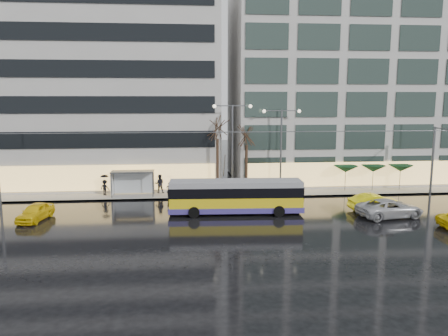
{
  "coord_description": "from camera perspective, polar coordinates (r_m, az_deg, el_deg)",
  "views": [
    {
      "loc": [
        -2.81,
        -32.81,
        9.81
      ],
      "look_at": [
        0.62,
        5.0,
        3.71
      ],
      "focal_mm": 35.0,
      "sensor_mm": 36.0,
      "label": 1
    }
  ],
  "objects": [
    {
      "name": "parasol_a",
      "position": [
        47.49,
        15.61,
        -0.13
      ],
      "size": [
        2.5,
        2.5,
        2.65
      ],
      "color": "#595B60",
      "rests_on": "sidewalk"
    },
    {
      "name": "ground",
      "position": [
        34.35,
        -0.28,
        -7.46
      ],
      "size": [
        140.0,
        140.0,
        0.0
      ],
      "primitive_type": "plane",
      "color": "black",
      "rests_on": "ground"
    },
    {
      "name": "street_lamp_near",
      "position": [
        44.04,
        1.11,
        4.15
      ],
      "size": [
        3.96,
        0.36,
        9.03
      ],
      "color": "#595B60",
      "rests_on": "sidewalk"
    },
    {
      "name": "taxi_b",
      "position": [
        40.61,
        19.12,
        -4.28
      ],
      "size": [
        4.62,
        1.81,
        1.5
      ],
      "primitive_type": "imported",
      "rotation": [
        0.0,
        0.0,
        1.62
      ],
      "color": "#FFF40D",
      "rests_on": "ground"
    },
    {
      "name": "sidewalk",
      "position": [
        48.05,
        0.67,
        -2.56
      ],
      "size": [
        80.0,
        10.0,
        0.15
      ],
      "primitive_type": "cube",
      "color": "gray",
      "rests_on": "ground"
    },
    {
      "name": "pedestrian_a",
      "position": [
        43.02,
        -7.19,
        -1.9
      ],
      "size": [
        1.1,
        1.12,
        2.19
      ],
      "color": "black",
      "rests_on": "sidewalk"
    },
    {
      "name": "sedan_silver",
      "position": [
        38.88,
        20.85,
        -4.93
      ],
      "size": [
        5.85,
        3.4,
        1.53
      ],
      "primitive_type": "imported",
      "rotation": [
        0.0,
        0.0,
        1.73
      ],
      "color": "#AEAFB3",
      "rests_on": "ground"
    },
    {
      "name": "trolleybus",
      "position": [
        37.3,
        1.55,
        -3.88
      ],
      "size": [
        11.39,
        4.64,
        5.24
      ],
      "color": "gold",
      "rests_on": "ground"
    },
    {
      "name": "catenary",
      "position": [
        41.29,
        0.15,
        1.39
      ],
      "size": [
        42.24,
        5.12,
        7.0
      ],
      "color": "#595B60",
      "rests_on": "ground"
    },
    {
      "name": "bus_shelter",
      "position": [
        44.54,
        -12.29,
        -1.23
      ],
      "size": [
        4.2,
        1.6,
        2.51
      ],
      "color": "#595B60",
      "rests_on": "sidewalk"
    },
    {
      "name": "building_right",
      "position": [
        56.28,
        18.0,
        11.58
      ],
      "size": [
        32.0,
        14.0,
        25.0
      ],
      "primitive_type": "cube",
      "color": "#A6A39F",
      "rests_on": "sidewalk"
    },
    {
      "name": "parasol_c",
      "position": [
        49.93,
        22.06,
        -0.02
      ],
      "size": [
        2.5,
        2.5,
        2.65
      ],
      "color": "#595B60",
      "rests_on": "sidewalk"
    },
    {
      "name": "tree_a",
      "position": [
        44.01,
        -0.87,
        5.58
      ],
      "size": [
        3.2,
        3.2,
        8.4
      ],
      "color": "black",
      "rests_on": "sidewalk"
    },
    {
      "name": "tree_b",
      "position": [
        44.59,
        2.98,
        4.73
      ],
      "size": [
        3.2,
        3.2,
        7.7
      ],
      "color": "black",
      "rests_on": "sidewalk"
    },
    {
      "name": "pedestrian_c",
      "position": [
        45.38,
        -15.31,
        -2.05
      ],
      "size": [
        1.15,
        1.08,
        2.11
      ],
      "color": "black",
      "rests_on": "sidewalk"
    },
    {
      "name": "street_lamp_far",
      "position": [
        44.88,
        7.48,
        3.82
      ],
      "size": [
        3.96,
        0.36,
        8.53
      ],
      "color": "#595B60",
      "rests_on": "sidewalk"
    },
    {
      "name": "pedestrian_b",
      "position": [
        45.27,
        -8.42,
        -2.04
      ],
      "size": [
        0.96,
        0.75,
        1.93
      ],
      "color": "black",
      "rests_on": "sidewalk"
    },
    {
      "name": "parasol_b",
      "position": [
        48.64,
        18.92,
        -0.08
      ],
      "size": [
        2.5,
        2.5,
        2.65
      ],
      "color": "#595B60",
      "rests_on": "sidewalk"
    },
    {
      "name": "taxi_a",
      "position": [
        38.58,
        -23.41,
        -5.31
      ],
      "size": [
        2.36,
        4.3,
        1.39
      ],
      "primitive_type": "imported",
      "rotation": [
        0.0,
        0.0,
        -0.18
      ],
      "color": "yellow",
      "rests_on": "ground"
    },
    {
      "name": "building_left",
      "position": [
        53.48,
        -19.78,
        10.04
      ],
      "size": [
        34.0,
        14.0,
        22.0
      ],
      "primitive_type": "cube",
      "color": "#A6A39F",
      "rests_on": "sidewalk"
    },
    {
      "name": "kerb",
      "position": [
        43.24,
        1.34,
        -3.88
      ],
      "size": [
        80.0,
        0.1,
        0.15
      ],
      "primitive_type": "cube",
      "color": "slate",
      "rests_on": "ground"
    }
  ]
}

